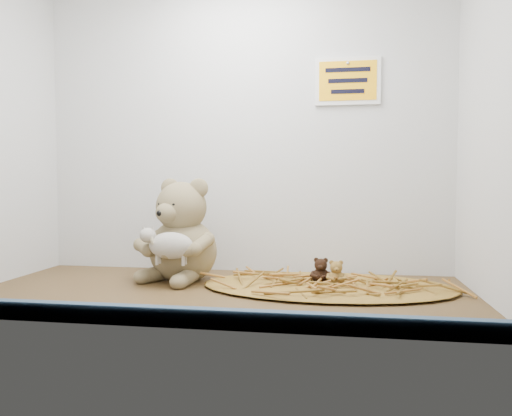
% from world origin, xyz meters
% --- Properties ---
extents(alcove_shell, '(1.20, 0.60, 0.90)m').
position_xyz_m(alcove_shell, '(0.00, 0.09, 0.45)').
color(alcove_shell, '#412C16').
rests_on(alcove_shell, ground).
extents(front_rail, '(1.19, 0.02, 0.04)m').
position_xyz_m(front_rail, '(0.00, -0.29, 0.02)').
color(front_rail, '#3B5672').
rests_on(front_rail, shelf_floor).
extents(straw_bed, '(0.63, 0.37, 0.01)m').
position_xyz_m(straw_bed, '(0.25, 0.09, 0.01)').
color(straw_bed, brown).
rests_on(straw_bed, shelf_floor).
extents(main_teddy, '(0.29, 0.30, 0.27)m').
position_xyz_m(main_teddy, '(-0.14, 0.13, 0.14)').
color(main_teddy, '#8B7955').
rests_on(main_teddy, shelf_floor).
extents(toy_lamb, '(0.15, 0.09, 0.10)m').
position_xyz_m(toy_lamb, '(-0.14, 0.04, 0.11)').
color(toy_lamb, '#B3ADA1').
rests_on(toy_lamb, main_teddy).
extents(mini_teddy_tan, '(0.05, 0.06, 0.06)m').
position_xyz_m(mini_teddy_tan, '(0.27, 0.08, 0.04)').
color(mini_teddy_tan, olive).
rests_on(mini_teddy_tan, straw_bed).
extents(mini_teddy_brown, '(0.06, 0.06, 0.07)m').
position_xyz_m(mini_teddy_brown, '(0.23, 0.10, 0.04)').
color(mini_teddy_brown, black).
rests_on(mini_teddy_brown, straw_bed).
extents(wall_sign, '(0.16, 0.01, 0.11)m').
position_xyz_m(wall_sign, '(0.30, 0.29, 0.55)').
color(wall_sign, '#F0A30C').
rests_on(wall_sign, back_wall).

